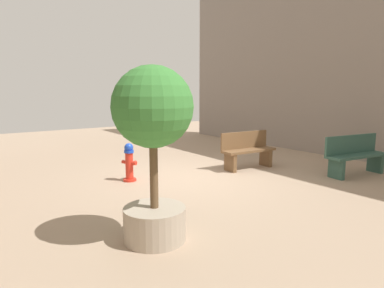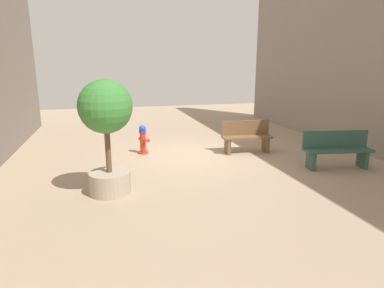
# 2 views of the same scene
# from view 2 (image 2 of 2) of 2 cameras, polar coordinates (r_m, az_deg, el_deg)

# --- Properties ---
(ground_plane) EXTENTS (23.40, 23.40, 0.00)m
(ground_plane) POSITION_cam_2_polar(r_m,az_deg,el_deg) (9.56, -0.42, -2.00)
(ground_plane) COLOR tan
(fire_hydrant) EXTENTS (0.36, 0.39, 0.86)m
(fire_hydrant) POSITION_cam_2_polar(r_m,az_deg,el_deg) (9.79, -8.55, 0.80)
(fire_hydrant) COLOR red
(fire_hydrant) RESTS_ON ground_plane
(bench_near) EXTENTS (1.52, 0.57, 0.95)m
(bench_near) POSITION_cam_2_polar(r_m,az_deg,el_deg) (9.94, 9.47, 1.31)
(bench_near) COLOR brown
(bench_near) RESTS_ON ground_plane
(bench_far) EXTENTS (1.77, 0.72, 0.95)m
(bench_far) POSITION_cam_2_polar(r_m,az_deg,el_deg) (9.10, 23.91, -0.78)
(bench_far) COLOR #33594C
(bench_far) RESTS_ON ground_plane
(planter_tree) EXTENTS (1.06, 1.06, 2.32)m
(planter_tree) POSITION_cam_2_polar(r_m,az_deg,el_deg) (6.66, -14.72, 3.47)
(planter_tree) COLOR tan
(planter_tree) RESTS_ON ground_plane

